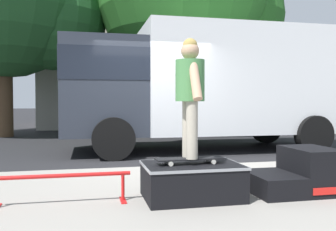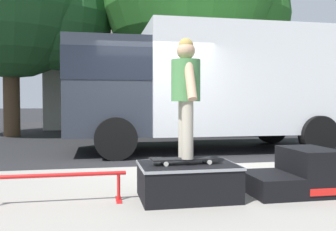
% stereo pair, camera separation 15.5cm
% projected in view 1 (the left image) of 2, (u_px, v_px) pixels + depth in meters
% --- Properties ---
extents(ground_plane, '(140.00, 140.00, 0.00)m').
position_uv_depth(ground_plane, '(165.00, 167.00, 6.74)').
color(ground_plane, black).
extents(sidewalk_slab, '(50.00, 5.00, 0.12)m').
position_uv_depth(sidewalk_slab, '(224.00, 211.00, 3.82)').
color(sidewalk_slab, gray).
rests_on(sidewalk_slab, ground).
extents(skate_box, '(1.09, 0.77, 0.39)m').
position_uv_depth(skate_box, '(192.00, 180.00, 4.11)').
color(skate_box, black).
rests_on(skate_box, sidewalk_slab).
extents(kicker_ramp, '(1.03, 0.76, 0.53)m').
position_uv_depth(kicker_ramp, '(299.00, 174.00, 4.40)').
color(kicker_ramp, black).
rests_on(kicker_ramp, sidewalk_slab).
extents(grind_rail, '(1.46, 0.28, 0.33)m').
position_uv_depth(grind_rail, '(62.00, 181.00, 3.86)').
color(grind_rail, red).
rests_on(grind_rail, sidewalk_slab).
extents(skateboard, '(0.79, 0.24, 0.07)m').
position_uv_depth(skateboard, '(190.00, 159.00, 4.09)').
color(skateboard, black).
rests_on(skateboard, skate_box).
extents(skater_kid, '(0.33, 0.69, 1.34)m').
position_uv_depth(skater_kid, '(190.00, 88.00, 4.06)').
color(skater_kid, '#B7AD99').
rests_on(skater_kid, skateboard).
extents(box_truck, '(6.91, 2.63, 3.05)m').
position_uv_depth(box_truck, '(203.00, 83.00, 9.14)').
color(box_truck, silver).
rests_on(box_truck, ground).
extents(house_behind, '(9.54, 8.23, 8.40)m').
position_uv_depth(house_behind, '(130.00, 48.00, 20.28)').
color(house_behind, beige).
rests_on(house_behind, ground).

